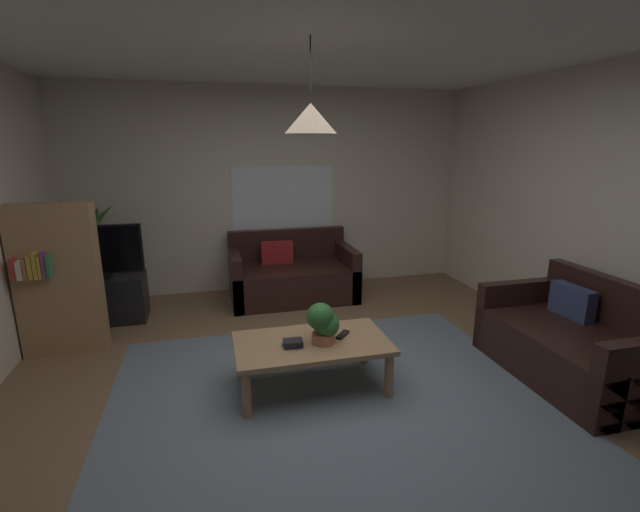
{
  "coord_description": "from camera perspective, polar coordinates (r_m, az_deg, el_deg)",
  "views": [
    {
      "loc": [
        -0.82,
        -2.95,
        1.92
      ],
      "look_at": [
        0.0,
        0.3,
        1.05
      ],
      "focal_mm": 24.77,
      "sensor_mm": 36.0,
      "label": 1
    }
  ],
  "objects": [
    {
      "name": "floor",
      "position": [
        3.62,
        1.22,
        -17.66
      ],
      "size": [
        5.13,
        5.58,
        0.02
      ],
      "primitive_type": "cube",
      "color": "brown",
      "rests_on": "ground"
    },
    {
      "name": "rug",
      "position": [
        3.45,
        2.16,
        -19.17
      ],
      "size": [
        3.33,
        3.07,
        0.01
      ],
      "primitive_type": "cube",
      "color": "slate",
      "rests_on": "ground"
    },
    {
      "name": "wall_back",
      "position": [
        5.87,
        -6.12,
        8.41
      ],
      "size": [
        5.25,
        0.06,
        2.61
      ],
      "primitive_type": "cube",
      "color": "beige",
      "rests_on": "ground"
    },
    {
      "name": "wall_right",
      "position": [
        4.56,
        34.7,
        4.18
      ],
      "size": [
        0.06,
        5.58,
        2.61
      ],
      "primitive_type": "cube",
      "color": "beige",
      "rests_on": "ground"
    },
    {
      "name": "ceiling",
      "position": [
        3.15,
        1.51,
        27.35
      ],
      "size": [
        5.13,
        5.58,
        0.02
      ],
      "primitive_type": "cube",
      "color": "white"
    },
    {
      "name": "window_pane",
      "position": [
        5.88,
        -4.72,
        6.66
      ],
      "size": [
        1.33,
        0.01,
        0.99
      ],
      "primitive_type": "cube",
      "color": "white"
    },
    {
      "name": "couch_under_window",
      "position": [
        5.58,
        -3.65,
        -2.68
      ],
      "size": [
        1.53,
        0.88,
        0.82
      ],
      "color": "black",
      "rests_on": "ground"
    },
    {
      "name": "couch_right_side",
      "position": [
        4.31,
        30.04,
        -10.01
      ],
      "size": [
        0.88,
        1.43,
        0.82
      ],
      "rotation": [
        0.0,
        0.0,
        -1.57
      ],
      "color": "black",
      "rests_on": "ground"
    },
    {
      "name": "coffee_table",
      "position": [
        3.56,
        -1.06,
        -11.74
      ],
      "size": [
        1.21,
        0.68,
        0.4
      ],
      "color": "#A87F56",
      "rests_on": "ground"
    },
    {
      "name": "book_on_table_0",
      "position": [
        3.45,
        -3.58,
        -11.41
      ],
      "size": [
        0.16,
        0.09,
        0.03
      ],
      "primitive_type": "cube",
      "rotation": [
        0.0,
        0.0,
        0.1
      ],
      "color": "#2D4C8C",
      "rests_on": "coffee_table"
    },
    {
      "name": "book_on_table_1",
      "position": [
        3.43,
        -3.51,
        -11.01
      ],
      "size": [
        0.15,
        0.11,
        0.03
      ],
      "primitive_type": "cube",
      "rotation": [
        0.0,
        0.0,
        -0.06
      ],
      "color": "black",
      "rests_on": "coffee_table"
    },
    {
      "name": "remote_on_table_0",
      "position": [
        3.68,
        0.96,
        -9.65
      ],
      "size": [
        0.1,
        0.17,
        0.02
      ],
      "primitive_type": "cube",
      "rotation": [
        0.0,
        0.0,
        5.95
      ],
      "color": "black",
      "rests_on": "coffee_table"
    },
    {
      "name": "remote_on_table_1",
      "position": [
        3.62,
        2.95,
        -10.11
      ],
      "size": [
        0.14,
        0.15,
        0.02
      ],
      "primitive_type": "cube",
      "rotation": [
        0.0,
        0.0,
        2.41
      ],
      "color": "black",
      "rests_on": "coffee_table"
    },
    {
      "name": "potted_plant_on_table",
      "position": [
        3.44,
        0.41,
        -8.57
      ],
      "size": [
        0.26,
        0.21,
        0.33
      ],
      "color": "#B77051",
      "rests_on": "coffee_table"
    },
    {
      "name": "tv_stand",
      "position": [
        5.4,
        -26.27,
        -5.05
      ],
      "size": [
        0.9,
        0.44,
        0.5
      ],
      "primitive_type": "cube",
      "color": "black",
      "rests_on": "ground"
    },
    {
      "name": "tv",
      "position": [
        5.24,
        -26.98,
        0.54
      ],
      "size": [
        0.94,
        0.16,
        0.58
      ],
      "color": "black",
      "rests_on": "tv_stand"
    },
    {
      "name": "potted_palm_corner",
      "position": [
        5.78,
        -27.31,
        -0.01
      ],
      "size": [
        0.81,
        0.86,
        1.35
      ],
      "color": "brown",
      "rests_on": "ground"
    },
    {
      "name": "bookshelf_corner",
      "position": [
        4.68,
        -30.77,
        -2.61
      ],
      "size": [
        0.7,
        0.31,
        1.4
      ],
      "color": "#A87F56",
      "rests_on": "ground"
    },
    {
      "name": "pendant_lamp",
      "position": [
        3.2,
        -1.21,
        17.35
      ],
      "size": [
        0.37,
        0.37,
        0.63
      ],
      "color": "black"
    }
  ]
}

